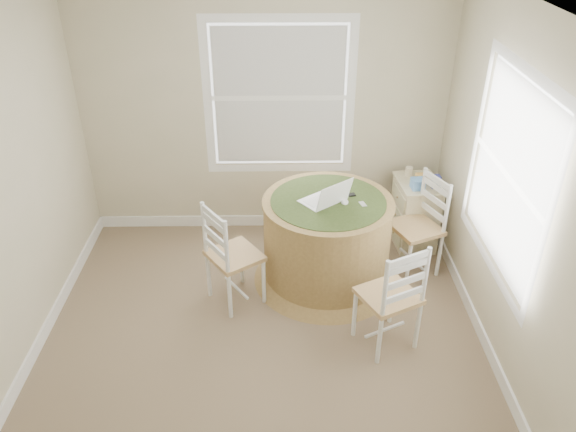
{
  "coord_description": "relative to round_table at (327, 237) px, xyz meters",
  "views": [
    {
      "loc": [
        0.15,
        -3.43,
        3.24
      ],
      "look_at": [
        0.21,
        0.45,
        0.92
      ],
      "focal_mm": 35.0,
      "sensor_mm": 36.0,
      "label": 1
    }
  ],
  "objects": [
    {
      "name": "room",
      "position": [
        -0.41,
        -0.67,
        0.84
      ],
      "size": [
        3.64,
        3.64,
        2.64
      ],
      "color": "#897256",
      "rests_on": "ground"
    },
    {
      "name": "round_table",
      "position": [
        0.0,
        0.0,
        0.0
      ],
      "size": [
        1.34,
        1.34,
        0.84
      ],
      "rotation": [
        0.0,
        0.0,
        0.27
      ],
      "color": "#9B7E45",
      "rests_on": "ground"
    },
    {
      "name": "chair_left",
      "position": [
        -0.82,
        -0.3,
        0.02
      ],
      "size": [
        0.57,
        0.57,
        0.95
      ],
      "primitive_type": null,
      "rotation": [
        0.0,
        0.0,
        2.18
      ],
      "color": "white",
      "rests_on": "ground"
    },
    {
      "name": "chair_near",
      "position": [
        0.42,
        -0.86,
        0.02
      ],
      "size": [
        0.55,
        0.54,
        0.95
      ],
      "primitive_type": null,
      "rotation": [
        0.0,
        0.0,
        3.6
      ],
      "color": "white",
      "rests_on": "ground"
    },
    {
      "name": "chair_right",
      "position": [
        0.83,
        0.13,
        0.02
      ],
      "size": [
        0.53,
        0.54,
        0.95
      ],
      "primitive_type": null,
      "rotation": [
        0.0,
        0.0,
        -1.16
      ],
      "color": "white",
      "rests_on": "ground"
    },
    {
      "name": "laptop",
      "position": [
        -0.03,
        -0.03,
        0.42
      ],
      "size": [
        0.48,
        0.48,
        0.25
      ],
      "rotation": [
        0.0,
        0.0,
        3.8
      ],
      "color": "white",
      "rests_on": "round_table"
    },
    {
      "name": "mouse",
      "position": [
        0.14,
        -0.04,
        0.39
      ],
      "size": [
        0.09,
        0.12,
        0.04
      ],
      "primitive_type": "ellipsoid",
      "rotation": [
        0.0,
        0.0,
        0.27
      ],
      "color": "white",
      "rests_on": "round_table"
    },
    {
      "name": "phone",
      "position": [
        0.29,
        -0.07,
        0.38
      ],
      "size": [
        0.07,
        0.1,
        0.02
      ],
      "primitive_type": "cube",
      "rotation": [
        0.0,
        0.0,
        0.27
      ],
      "color": "#B7BABF",
      "rests_on": "round_table"
    },
    {
      "name": "keys",
      "position": [
        0.22,
        0.09,
        0.39
      ],
      "size": [
        0.07,
        0.06,
        0.02
      ],
      "primitive_type": "cube",
      "rotation": [
        0.0,
        0.0,
        0.27
      ],
      "color": "black",
      "rests_on": "round_table"
    },
    {
      "name": "corner_chest",
      "position": [
        0.94,
        0.59,
        -0.1
      ],
      "size": [
        0.44,
        0.57,
        0.71
      ],
      "rotation": [
        0.0,
        0.0,
        0.09
      ],
      "color": "beige",
      "rests_on": "ground"
    },
    {
      "name": "tissue_box",
      "position": [
        0.9,
        0.47,
        0.3
      ],
      "size": [
        0.13,
        0.13,
        0.1
      ],
      "primitive_type": "cube",
      "rotation": [
        0.0,
        0.0,
        0.09
      ],
      "color": "#629CE1",
      "rests_on": "corner_chest"
    },
    {
      "name": "box_yellow",
      "position": [
        0.99,
        0.63,
        0.28
      ],
      "size": [
        0.16,
        0.11,
        0.06
      ],
      "primitive_type": "cube",
      "rotation": [
        0.0,
        0.0,
        0.09
      ],
      "color": "#F2B855",
      "rests_on": "corner_chest"
    },
    {
      "name": "box_blue",
      "position": [
        1.06,
        0.5,
        0.31
      ],
      "size": [
        0.09,
        0.09,
        0.12
      ],
      "primitive_type": "cube",
      "rotation": [
        0.0,
        0.0,
        0.09
      ],
      "color": "navy",
      "rests_on": "corner_chest"
    },
    {
      "name": "cup_cream",
      "position": [
        0.87,
        0.72,
        0.3
      ],
      "size": [
        0.07,
        0.07,
        0.09
      ],
      "primitive_type": "cylinder",
      "color": "beige",
      "rests_on": "corner_chest"
    }
  ]
}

